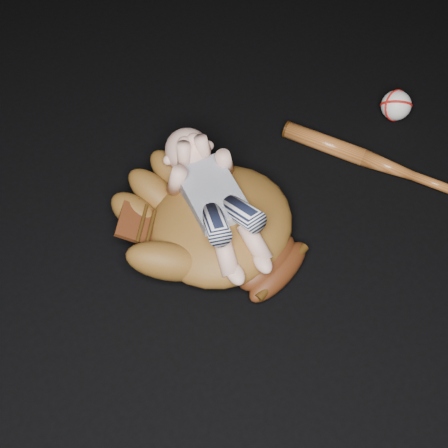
{
  "coord_description": "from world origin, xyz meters",
  "views": [
    {
      "loc": [
        -0.59,
        -0.42,
        1.2
      ],
      "look_at": [
        -0.14,
        0.16,
        0.08
      ],
      "focal_mm": 50.0,
      "sensor_mm": 36.0,
      "label": 1
    }
  ],
  "objects": [
    {
      "name": "baseball_glove",
      "position": [
        -0.13,
        0.18,
        0.07
      ],
      "size": [
        0.5,
        0.54,
        0.15
      ],
      "primitive_type": null,
      "rotation": [
        0.0,
        0.0,
        0.22
      ],
      "color": "#5C3813",
      "rests_on": "ground"
    },
    {
      "name": "baseball",
      "position": [
        0.45,
        0.2,
        0.04
      ],
      "size": [
        0.1,
        0.1,
        0.08
      ],
      "primitive_type": "sphere",
      "rotation": [
        0.0,
        0.0,
        -0.4
      ],
      "color": "white",
      "rests_on": "ground"
    },
    {
      "name": "newborn_baby",
      "position": [
        -0.13,
        0.19,
        0.13
      ],
      "size": [
        0.26,
        0.41,
        0.16
      ],
      "primitive_type": null,
      "rotation": [
        0.0,
        0.0,
        -0.22
      ],
      "color": "#E4A792",
      "rests_on": "baseball_glove"
    },
    {
      "name": "baseball_bat",
      "position": [
        0.28,
        0.12,
        0.02
      ],
      "size": [
        0.24,
        0.43,
        0.04
      ],
      "primitive_type": null,
      "rotation": [
        0.0,
        0.0,
        0.45
      ],
      "color": "#92491C",
      "rests_on": "ground"
    }
  ]
}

